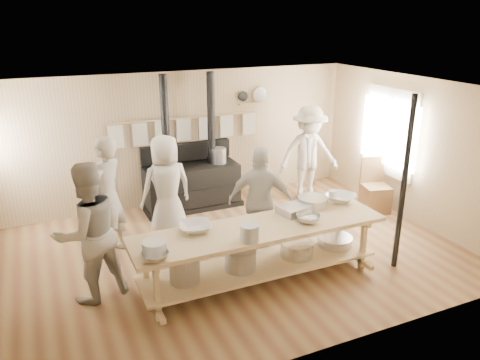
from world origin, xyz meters
The scene contains 23 objects.
ground centered at (0.00, 0.00, 0.00)m, with size 7.00×7.00×0.00m, color brown.
room_shell centered at (0.00, 0.00, 1.62)m, with size 7.00×7.00×7.00m.
window_right centered at (3.47, 0.60, 1.50)m, with size 0.09×1.50×1.65m.
stove centered at (-0.01, 2.12, 0.52)m, with size 1.90×0.75×2.60m.
towel_rail centered at (0.00, 2.40, 1.56)m, with size 3.00×0.04×0.47m.
back_wall_shelf centered at (1.46, 2.43, 2.00)m, with size 0.63×0.14×0.32m.
prep_table centered at (-0.01, -0.90, 0.52)m, with size 3.60×0.90×0.85m.
support_post centered at (2.05, -1.35, 1.30)m, with size 0.08×0.08×2.60m, color black.
cook_far_left centered at (-1.78, 0.80, 0.96)m, with size 0.70×0.46×1.91m, color #BAB3A5.
cook_left centered at (-2.20, -0.35, 0.95)m, with size 0.92×0.72×1.89m, color #BAB3A5.
cook_center centered at (-0.79, 1.01, 0.89)m, with size 0.87×0.57×1.78m, color #BAB3A5.
cook_right centered at (0.39, -0.13, 0.87)m, with size 1.02×0.42×1.74m, color #BAB3A5.
cook_by_window centered at (2.26, 1.51, 0.97)m, with size 1.25×0.72×1.94m, color #BAB3A5.
chair centered at (3.16, 0.49, 0.30)m, with size 0.58×0.58×1.03m.
bowl_white_a centered at (-0.86, -0.66, 0.90)m, with size 0.44×0.44×0.11m, color silver.
bowl_steel_a centered at (-1.55, -1.23, 0.90)m, with size 0.33×0.33×0.10m, color silver.
bowl_white_b centered at (1.55, -0.57, 0.91)m, with size 0.45×0.45×0.11m, color silver.
bowl_steel_b centered at (0.68, -1.03, 0.90)m, with size 0.34×0.34×0.11m, color silver.
roasting_pan centered at (0.69, -0.67, 0.91)m, with size 0.50×0.33×0.11m, color #B2B2B7.
mixing_bowl_large centered at (1.04, -0.57, 0.92)m, with size 0.46×0.46×0.15m, color silver.
bucket_galv centered at (-0.32, -1.23, 0.96)m, with size 0.24×0.24×0.22m, color gray.
deep_bowl_enamel centered at (-1.52, -1.11, 0.94)m, with size 0.29×0.29×0.18m, color silver.
pitcher centered at (1.40, -0.57, 0.95)m, with size 0.13×0.13×0.20m, color silver.
Camera 1 is at (-2.63, -6.11, 3.59)m, focal length 35.00 mm.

